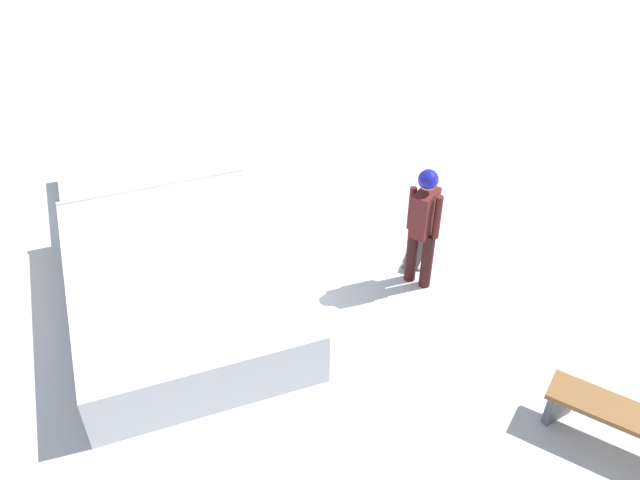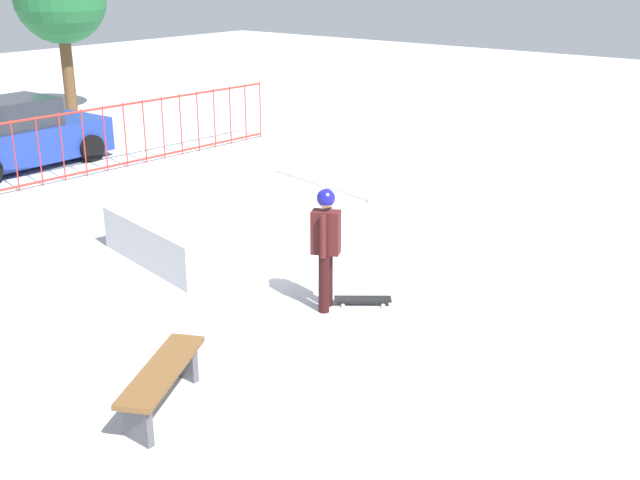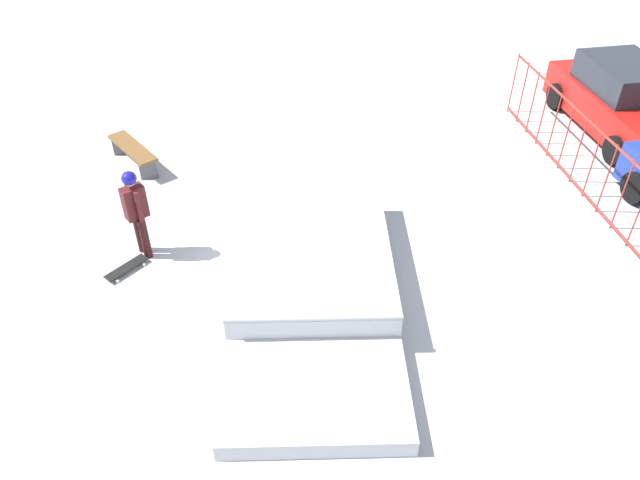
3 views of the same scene
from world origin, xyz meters
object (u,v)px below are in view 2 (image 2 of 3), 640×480
Objects in this scene: skate_ramp at (260,220)px; park_bench at (162,378)px; parked_car_blue at (16,137)px; skater at (326,240)px; skateboard at (363,299)px.

skate_ramp reaches higher than park_bench.
park_bench is at bearing -115.67° from parked_car_blue.
skate_ramp is at bearing 31.92° from park_bench.
park_bench is (-3.10, -0.22, -0.65)m from skater.
skate_ramp is at bearing 120.39° from skateboard.
park_bench is (-4.73, -2.95, 0.04)m from skate_ramp.
parked_car_blue reaches higher than park_bench.
parked_car_blue is at bearing 145.21° from skater.
skater reaches higher than skate_ramp.
parked_car_blue is (1.27, 10.76, 0.65)m from skateboard.
skate_ramp is at bearing -91.93° from parked_car_blue.
skater reaches higher than skateboard.
skate_ramp is 5.58m from park_bench.
skater is 3.18m from park_bench.
parked_car_blue is at bearing 135.10° from skateboard.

